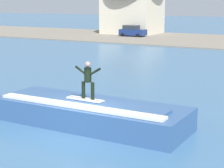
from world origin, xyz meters
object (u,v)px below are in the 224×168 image
at_px(house_with_chimney, 133,4).
at_px(surfboard, 85,99).
at_px(car_near_shore, 132,31).
at_px(surfer, 88,78).
at_px(wave_crest, 90,113).

bearing_deg(house_with_chimney, surfboard, -65.69).
bearing_deg(house_with_chimney, car_near_shore, -63.11).
height_order(surfboard, surfer, surfer).
relative_size(surfer, car_near_shore, 0.42).
bearing_deg(wave_crest, car_near_shore, 114.22).
bearing_deg(wave_crest, house_with_chimney, 114.53).
height_order(wave_crest, house_with_chimney, house_with_chimney).
distance_m(wave_crest, surfer, 1.61).
height_order(surfboard, house_with_chimney, house_with_chimney).
distance_m(surfer, house_with_chimney, 50.58).
bearing_deg(surfboard, house_with_chimney, 114.31).
bearing_deg(house_with_chimney, surfer, -65.53).
height_order(wave_crest, surfer, surfer).
height_order(surfer, house_with_chimney, house_with_chimney).
relative_size(car_near_shore, house_with_chimney, 0.38).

